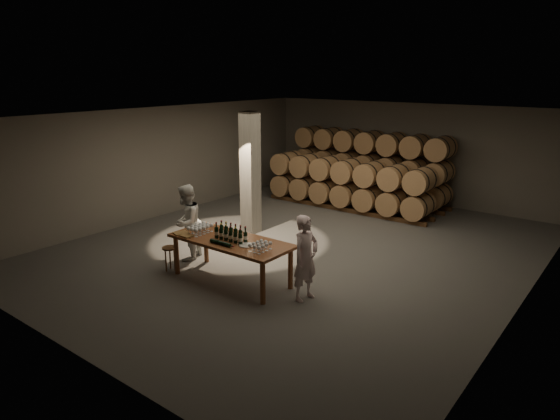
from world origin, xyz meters
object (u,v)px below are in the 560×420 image
Objects in this scene: bottle_cluster at (231,234)px; plate at (247,245)px; tasting_table at (231,244)px; person_woman at (187,222)px; notebook_near at (187,236)px; person_man at (306,258)px; stool at (170,251)px.

bottle_cluster reaches higher than plate.
person_woman is (-1.66, 0.32, 0.07)m from tasting_table.
tasting_table is at bearing 55.44° from person_woman.
notebook_near is (-0.84, -0.42, 0.12)m from tasting_table.
stool is at bearing 108.35° from person_man.
bottle_cluster is 0.42× the size of person_woman.
person_woman reaches higher than bottle_cluster.
tasting_table is 0.23m from bottle_cluster.
plate is 2.20m from person_woman.
plate is (0.50, -0.09, 0.11)m from tasting_table.
stool is (-0.60, 0.03, -0.48)m from notebook_near.
person_man reaches higher than stool.
bottle_cluster is at bearing 54.61° from person_woman.
plate is 0.18× the size of person_man.
notebook_near is at bearing 111.57° from person_man.
person_woman reaches higher than notebook_near.
plate is at bearing -9.92° from tasting_table.
tasting_table is 1.54m from stool.
notebook_near is 0.77m from stool.
stool is at bearing -6.53° from person_woman.
tasting_table is 0.95m from notebook_near.
stool is at bearing -171.08° from plate.
plate reaches higher than stool.
tasting_table is 1.58× the size of person_man.
tasting_table is 8.60× the size of plate.
plate is 2.03m from stool.
person_woman is at bearing 169.30° from plate.
stool is at bearing 179.61° from notebook_near.
plate is at bearing -6.79° from bottle_cluster.
plate is 1.38m from notebook_near.
tasting_table is 10.74× the size of notebook_near.
person_man is (3.12, 0.62, 0.39)m from stool.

